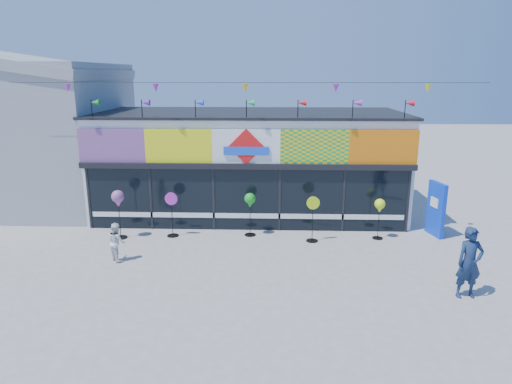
{
  "coord_description": "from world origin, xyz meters",
  "views": [
    {
      "loc": [
        0.93,
        -12.5,
        5.61
      ],
      "look_at": [
        0.4,
        2.0,
        1.81
      ],
      "focal_mm": 32.0,
      "sensor_mm": 36.0,
      "label": 1
    }
  ],
  "objects_px": {
    "spinner_4": "(380,207)",
    "spinner_0": "(118,200)",
    "spinner_3": "(313,218)",
    "child": "(116,242)",
    "spinner_1": "(172,213)",
    "spinner_2": "(250,202)",
    "adult_man": "(469,263)",
    "blue_sign": "(436,209)"
  },
  "relations": [
    {
      "from": "spinner_1",
      "to": "child",
      "type": "height_order",
      "value": "spinner_1"
    },
    {
      "from": "spinner_3",
      "to": "spinner_4",
      "type": "distance_m",
      "value": 2.36
    },
    {
      "from": "blue_sign",
      "to": "spinner_4",
      "type": "distance_m",
      "value": 2.13
    },
    {
      "from": "spinner_3",
      "to": "spinner_2",
      "type": "bearing_deg",
      "value": 166.52
    },
    {
      "from": "spinner_2",
      "to": "child",
      "type": "height_order",
      "value": "spinner_2"
    },
    {
      "from": "blue_sign",
      "to": "child",
      "type": "distance_m",
      "value": 10.87
    },
    {
      "from": "blue_sign",
      "to": "spinner_3",
      "type": "distance_m",
      "value": 4.46
    },
    {
      "from": "spinner_4",
      "to": "spinner_3",
      "type": "bearing_deg",
      "value": -171.45
    },
    {
      "from": "spinner_0",
      "to": "spinner_2",
      "type": "distance_m",
      "value": 4.54
    },
    {
      "from": "child",
      "to": "spinner_3",
      "type": "bearing_deg",
      "value": -115.39
    },
    {
      "from": "spinner_4",
      "to": "spinner_0",
      "type": "bearing_deg",
      "value": -178.31
    },
    {
      "from": "spinner_0",
      "to": "spinner_2",
      "type": "xyz_separation_m",
      "value": [
        4.52,
        0.43,
        -0.14
      ]
    },
    {
      "from": "blue_sign",
      "to": "spinner_0",
      "type": "distance_m",
      "value": 11.1
    },
    {
      "from": "spinner_3",
      "to": "child",
      "type": "distance_m",
      "value": 6.42
    },
    {
      "from": "adult_man",
      "to": "child",
      "type": "bearing_deg",
      "value": 160.94
    },
    {
      "from": "spinner_0",
      "to": "adult_man",
      "type": "distance_m",
      "value": 11.07
    },
    {
      "from": "spinner_0",
      "to": "child",
      "type": "distance_m",
      "value": 2.16
    },
    {
      "from": "spinner_4",
      "to": "adult_man",
      "type": "distance_m",
      "value": 4.44
    },
    {
      "from": "spinner_1",
      "to": "spinner_3",
      "type": "relative_size",
      "value": 1.01
    },
    {
      "from": "spinner_4",
      "to": "adult_man",
      "type": "xyz_separation_m",
      "value": [
        1.33,
        -4.23,
        -0.21
      ]
    },
    {
      "from": "spinner_0",
      "to": "spinner_4",
      "type": "xyz_separation_m",
      "value": [
        8.99,
        0.26,
        -0.23
      ]
    },
    {
      "from": "spinner_4",
      "to": "child",
      "type": "xyz_separation_m",
      "value": [
        -8.46,
        -2.21,
        -0.55
      ]
    },
    {
      "from": "spinner_2",
      "to": "adult_man",
      "type": "xyz_separation_m",
      "value": [
        5.8,
        -4.4,
        -0.3
      ]
    },
    {
      "from": "spinner_3",
      "to": "spinner_4",
      "type": "relative_size",
      "value": 1.1
    },
    {
      "from": "spinner_0",
      "to": "child",
      "type": "bearing_deg",
      "value": -74.61
    },
    {
      "from": "spinner_4",
      "to": "adult_man",
      "type": "relative_size",
      "value": 0.76
    },
    {
      "from": "spinner_0",
      "to": "spinner_2",
      "type": "relative_size",
      "value": 1.11
    },
    {
      "from": "spinner_0",
      "to": "spinner_4",
      "type": "distance_m",
      "value": 9.0
    },
    {
      "from": "spinner_3",
      "to": "adult_man",
      "type": "xyz_separation_m",
      "value": [
        3.64,
        -3.89,
        0.1
      ]
    },
    {
      "from": "spinner_1",
      "to": "adult_man",
      "type": "height_order",
      "value": "adult_man"
    },
    {
      "from": "spinner_0",
      "to": "spinner_1",
      "type": "xyz_separation_m",
      "value": [
        1.78,
        0.25,
        -0.54
      ]
    },
    {
      "from": "spinner_3",
      "to": "child",
      "type": "xyz_separation_m",
      "value": [
        -6.15,
        -1.86,
        -0.24
      ]
    },
    {
      "from": "spinner_2",
      "to": "spinner_3",
      "type": "relative_size",
      "value": 0.98
    },
    {
      "from": "spinner_1",
      "to": "spinner_3",
      "type": "xyz_separation_m",
      "value": [
        4.9,
        -0.34,
        -0.0
      ]
    },
    {
      "from": "spinner_1",
      "to": "spinner_4",
      "type": "height_order",
      "value": "spinner_1"
    },
    {
      "from": "spinner_1",
      "to": "adult_man",
      "type": "bearing_deg",
      "value": -26.31
    },
    {
      "from": "spinner_0",
      "to": "spinner_4",
      "type": "bearing_deg",
      "value": 1.69
    },
    {
      "from": "blue_sign",
      "to": "spinner_4",
      "type": "relative_size",
      "value": 1.34
    },
    {
      "from": "spinner_1",
      "to": "spinner_4",
      "type": "xyz_separation_m",
      "value": [
        7.21,
        0.01,
        0.31
      ]
    },
    {
      "from": "blue_sign",
      "to": "adult_man",
      "type": "height_order",
      "value": "blue_sign"
    },
    {
      "from": "adult_man",
      "to": "spinner_0",
      "type": "bearing_deg",
      "value": 151.61
    },
    {
      "from": "spinner_1",
      "to": "spinner_2",
      "type": "bearing_deg",
      "value": 3.8
    }
  ]
}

